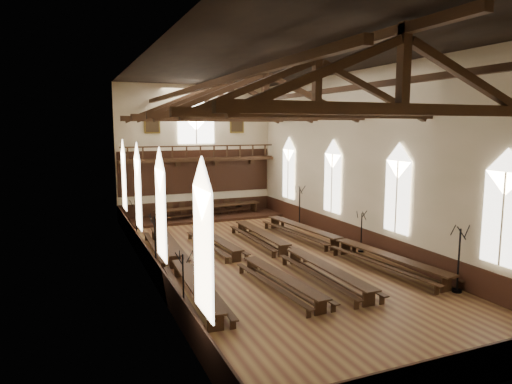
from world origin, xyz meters
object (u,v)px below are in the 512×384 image
candelabrum_right_mid (361,239)px  refectory_row_b (244,257)px  refectory_row_a (178,262)px  candelabrum_left_near (184,294)px  dais (209,218)px  candelabrum_right_near (458,272)px  candelabrum_right_far (299,214)px  high_table (209,208)px  candelabrum_left_mid (156,253)px  refectory_row_c (289,250)px  candelabrum_left_far (136,228)px  refectory_row_d (340,242)px

candelabrum_right_mid → refectory_row_b: bearing=-179.7°
refectory_row_a → candelabrum_right_mid: 10.20m
refectory_row_b → candelabrum_left_near: (-4.11, -4.40, 0.24)m
dais → candelabrum_right_near: 19.47m
candelabrum_right_near → candelabrum_right_far: bearing=90.0°
high_table → candelabrum_right_near: candelabrum_right_near is taller
refectory_row_a → candelabrum_left_mid: 1.20m
refectory_row_b → high_table: high_table is taller
dais → refectory_row_b: bearing=-98.9°
refectory_row_a → dais: refectory_row_a is taller
dais → candelabrum_right_mid: candelabrum_right_mid is taller
candelabrum_left_mid → candelabrum_right_far: bearing=28.8°
high_table → candelabrum_left_mid: 12.47m
refectory_row_a → dais: bearing=66.4°
candelabrum_right_mid → candelabrum_left_near: bearing=-158.2°
refectory_row_c → candelabrum_left_far: candelabrum_left_far is taller
refectory_row_b → candelabrum_left_far: bearing=119.0°
refectory_row_c → candelabrum_right_mid: candelabrum_right_mid is taller
refectory_row_a → dais: 12.71m
candelabrum_right_mid → candelabrum_right_far: bearing=90.0°
candelabrum_left_near → refectory_row_c: bearing=34.2°
refectory_row_b → dais: refectory_row_b is taller
candelabrum_right_mid → candelabrum_right_far: candelabrum_right_far is taller
candelabrum_right_near → dais: bearing=105.2°
candelabrum_right_mid → refectory_row_a: bearing=177.9°
refectory_row_c → high_table: size_ratio=1.66×
refectory_row_b → candelabrum_right_far: (6.99, 7.23, 0.38)m
refectory_row_c → candelabrum_right_near: size_ratio=4.90×
refectory_row_a → refectory_row_c: 5.81m
dais → candelabrum_left_far: (-6.00, -4.66, 0.67)m
high_table → candelabrum_right_mid: (5.10, -12.02, -0.16)m
candelabrum_left_mid → candelabrum_right_far: 12.67m
refectory_row_a → high_table: 12.71m
refectory_row_a → refectory_row_c: (5.81, -0.25, -0.00)m
high_table → candelabrum_left_far: 7.59m
candelabrum_left_far → candelabrum_right_near: 17.96m
candelabrum_left_mid → refectory_row_d: bearing=-4.1°
refectory_row_b → refectory_row_c: refectory_row_c is taller
refectory_row_c → refectory_row_d: bearing=4.4°
refectory_row_b → candelabrum_right_near: size_ratio=4.76×
candelabrum_right_mid → candelabrum_right_far: (0.00, 7.19, 0.16)m
refectory_row_d → candelabrum_right_far: size_ratio=5.18×
refectory_row_c → dais: refectory_row_c is taller
refectory_row_d → high_table: bearing=108.8°
high_table → dais: bearing=0.0°
candelabrum_right_far → refectory_row_b: bearing=-134.1°
high_table → candelabrum_left_far: bearing=-142.2°
candelabrum_left_far → candelabrum_right_near: candelabrum_right_near is taller
candelabrum_left_near → refectory_row_d: bearing=25.8°
candelabrum_left_near → candelabrum_left_mid: 5.53m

